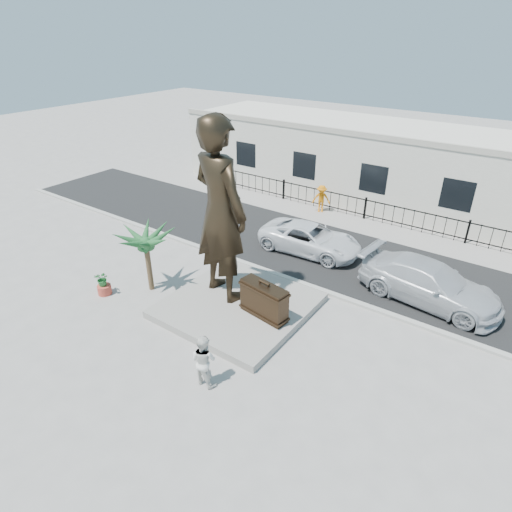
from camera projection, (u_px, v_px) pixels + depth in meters
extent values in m
plane|color=#9E9991|center=(224.00, 333.00, 15.57)|extent=(100.00, 100.00, 0.00)
cube|color=black|center=(326.00, 250.00, 21.31)|extent=(40.00, 7.00, 0.01)
cube|color=#A5A399|center=(289.00, 279.00, 18.77)|extent=(40.00, 0.25, 0.12)
cube|color=#9E9991|center=(358.00, 223.00, 24.18)|extent=(40.00, 2.50, 0.02)
cube|color=gray|center=(238.00, 305.00, 16.83)|extent=(5.20, 5.20, 0.30)
cube|color=black|center=(365.00, 209.00, 24.47)|extent=(22.00, 0.10, 1.20)
cube|color=silver|center=(395.00, 165.00, 26.72)|extent=(28.00, 7.00, 4.40)
imported|color=black|center=(220.00, 211.00, 15.75)|extent=(2.90, 2.24, 7.07)
cube|color=black|center=(264.00, 301.00, 15.69)|extent=(1.96, 0.86, 1.33)
imported|color=silver|center=(204.00, 360.00, 13.01)|extent=(0.87, 0.68, 1.78)
imported|color=white|center=(310.00, 239.00, 20.85)|extent=(5.12, 2.60, 1.39)
imported|color=silver|center=(429.00, 283.00, 17.04)|extent=(5.80, 2.85, 1.62)
imported|color=orange|center=(321.00, 199.00, 25.27)|extent=(1.21, 1.00, 1.63)
cylinder|color=#B94131|center=(105.00, 290.00, 17.75)|extent=(0.56, 0.56, 0.40)
imported|color=#21652A|center=(102.00, 279.00, 17.50)|extent=(0.71, 0.66, 0.64)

